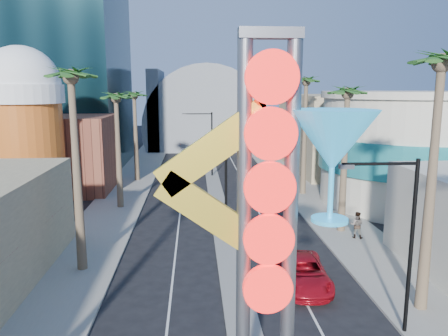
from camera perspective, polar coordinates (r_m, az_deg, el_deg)
The scene contains 20 objects.
sidewalk_west at distance 46.29m, azimuth -12.95°, elevation -3.38°, with size 5.00×100.00×0.15m, color gray.
sidewalk_east at distance 47.16m, azimuth 10.52°, elevation -3.03°, with size 5.00×100.00×0.15m, color gray.
median at distance 48.67m, azimuth -1.28°, elevation -2.44°, with size 1.60×84.00×0.15m, color gray.
brick_filler_west at distance 49.87m, azimuth -20.00°, elevation 1.83°, with size 10.00×10.00×8.00m, color brown.
filler_east at distance 60.49m, azimuth 13.62°, elevation 4.53°, with size 10.00×20.00×10.00m, color tan.
beer_mug at distance 42.22m, azimuth -24.60°, elevation 5.32°, with size 7.00×7.00×14.50m.
turquoise_building at distance 44.61m, azimuth 23.00°, elevation 2.30°, with size 16.60×16.60×10.60m.
canopy at distance 81.70m, azimuth -2.39°, elevation 5.79°, with size 22.00×16.00×22.00m.
neon_sign at distance 13.21m, azimuth 9.21°, elevation -5.55°, with size 6.53×2.60×12.55m.
streetlight_0 at distance 30.13m, azimuth 1.30°, elevation -1.12°, with size 3.79×0.25×8.00m.
streetlight_1 at distance 53.76m, azimuth -2.17°, elevation 3.98°, with size 3.79×0.25×8.00m.
streetlight_2 at distance 20.45m, azimuth 22.20°, elevation -7.67°, with size 3.45×0.25×8.00m.
palm_1 at distance 26.31m, azimuth -19.30°, elevation 9.66°, with size 2.40×2.40×12.70m.
palm_2 at distance 40.02m, azimuth -13.90°, elevation 8.08°, with size 2.40×2.40×11.20m.
palm_3 at distance 51.88m, azimuth -11.62°, elevation 8.64°, with size 2.40×2.40×11.20m.
palm_5 at distance 22.37m, azimuth 26.42°, elevation 10.27°, with size 2.40×2.40×13.20m.
palm_6 at distance 33.33m, azimuth 15.80°, elevation 8.35°, with size 2.40×2.40×11.70m.
palm_7 at distance 44.81m, azimuth 10.67°, elevation 10.14°, with size 2.40×2.40×12.70m.
red_pickup at distance 25.40m, azimuth 10.31°, elevation -13.25°, with size 2.59×5.62×1.56m, color #AE0D1A.
pedestrian_b at distance 33.31m, azimuth 16.94°, elevation -7.12°, with size 0.95×0.74×1.96m, color gray.
Camera 1 is at (-2.13, -9.40, 10.91)m, focal length 35.00 mm.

